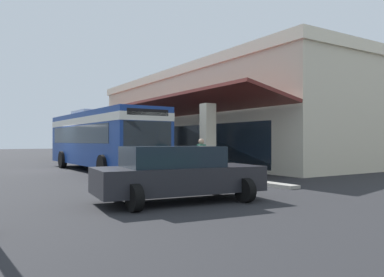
% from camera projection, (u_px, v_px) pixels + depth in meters
% --- Properties ---
extents(ground, '(120.00, 120.00, 0.00)m').
position_uv_depth(ground, '(177.00, 165.00, 24.93)').
color(ground, '#262628').
extents(curb_strip, '(28.88, 0.50, 0.12)m').
position_uv_depth(curb_strip, '(127.00, 164.00, 24.70)').
color(curb_strip, '#9E998E').
rests_on(curb_strip, ground).
extents(plaza_building, '(24.37, 16.48, 6.64)m').
position_uv_depth(plaza_building, '(240.00, 119.00, 29.87)').
color(plaza_building, beige).
rests_on(plaza_building, ground).
extents(transit_bus, '(11.26, 3.00, 3.34)m').
position_uv_depth(transit_bus, '(101.00, 136.00, 20.39)').
color(transit_bus, navy).
rests_on(transit_bus, ground).
extents(parked_sedan_charcoal, '(2.78, 4.58, 1.47)m').
position_uv_depth(parked_sedan_charcoal, '(177.00, 173.00, 9.95)').
color(parked_sedan_charcoal, '#232328').
rests_on(parked_sedan_charcoal, ground).
extents(pedestrian, '(0.64, 0.46, 1.70)m').
position_uv_depth(pedestrian, '(201.00, 157.00, 15.24)').
color(pedestrian, '#726651').
rests_on(pedestrian, ground).
extents(potted_palm, '(1.79, 1.61, 2.98)m').
position_uv_depth(potted_palm, '(109.00, 151.00, 31.31)').
color(potted_palm, gray).
rests_on(potted_palm, ground).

